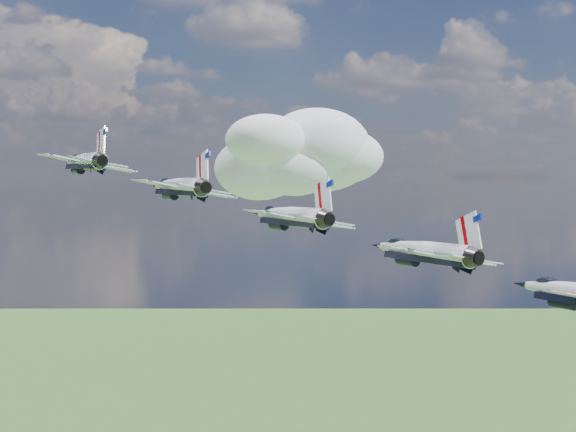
{
  "coord_description": "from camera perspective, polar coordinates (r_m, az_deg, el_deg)",
  "views": [
    {
      "loc": [
        -26.06,
        -59.83,
        164.41
      ],
      "look_at": [
        -10.98,
        8.42,
        160.99
      ],
      "focal_mm": 50.0,
      "sensor_mm": 36.0,
      "label": 1
    }
  ],
  "objects": [
    {
      "name": "jet_3",
      "position": [
        64.75,
        9.38,
        -2.47
      ],
      "size": [
        13.4,
        15.88,
        5.63
      ],
      "primitive_type": null,
      "rotation": [
        0.0,
        0.18,
        0.31
      ],
      "color": "white"
    },
    {
      "name": "jet_1",
      "position": [
        76.91,
        -7.88,
        2.08
      ],
      "size": [
        13.4,
        15.88,
        5.63
      ],
      "primitive_type": null,
      "rotation": [
        0.0,
        0.18,
        0.31
      ],
      "color": "white"
    },
    {
      "name": "jet_0",
      "position": [
        85.12,
        -14.37,
        3.76
      ],
      "size": [
        13.4,
        15.88,
        5.63
      ],
      "primitive_type": null,
      "rotation": [
        0.0,
        0.18,
        0.31
      ],
      "color": "white"
    },
    {
      "name": "cloud_far",
      "position": [
        266.73,
        -0.22,
        4.32
      ],
      "size": [
        60.53,
        47.56,
        23.78
      ],
      "primitive_type": "ellipsoid",
      "color": "white"
    },
    {
      "name": "jet_2",
      "position": [
        69.98,
        0.0,
        -0.0
      ],
      "size": [
        13.4,
        15.88,
        5.63
      ],
      "primitive_type": null,
      "rotation": [
        0.0,
        0.18,
        0.31
      ],
      "color": "white"
    }
  ]
}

